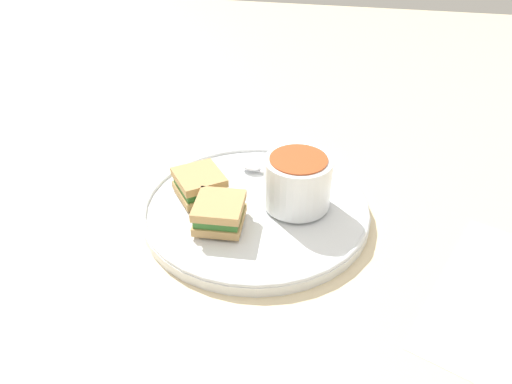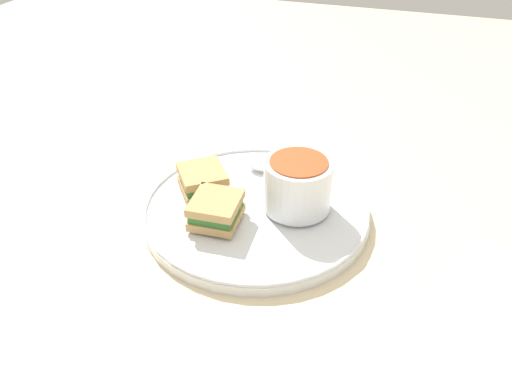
# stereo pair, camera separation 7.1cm
# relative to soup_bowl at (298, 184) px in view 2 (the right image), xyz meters

# --- Properties ---
(ground_plane) EXTENTS (2.40, 2.40, 0.00)m
(ground_plane) POSITION_rel_soup_bowl_xyz_m (0.06, 0.01, -0.06)
(ground_plane) COLOR beige
(plate) EXTENTS (0.33, 0.33, 0.02)m
(plate) POSITION_rel_soup_bowl_xyz_m (0.06, 0.01, -0.05)
(plate) COLOR white
(plate) RESTS_ON ground_plane
(soup_bowl) EXTENTS (0.10, 0.10, 0.08)m
(soup_bowl) POSITION_rel_soup_bowl_xyz_m (0.00, 0.00, 0.00)
(soup_bowl) COLOR white
(soup_bowl) RESTS_ON plate
(spoon) EXTENTS (0.11, 0.05, 0.01)m
(spoon) POSITION_rel_soup_bowl_xyz_m (0.08, -0.08, -0.03)
(spoon) COLOR silver
(spoon) RESTS_ON plate
(sandwich_half_near) EXTENTS (0.09, 0.09, 0.04)m
(sandwich_half_near) POSITION_rel_soup_bowl_xyz_m (0.14, 0.01, -0.02)
(sandwich_half_near) COLOR tan
(sandwich_half_near) RESTS_ON plate
(sandwich_half_far) EXTENTS (0.07, 0.07, 0.04)m
(sandwich_half_far) POSITION_rel_soup_bowl_xyz_m (0.10, 0.07, -0.02)
(sandwich_half_far) COLOR tan
(sandwich_half_far) RESTS_ON plate
(menu_sheet) EXTENTS (0.27, 0.32, 0.00)m
(menu_sheet) POSITION_rel_soup_bowl_xyz_m (-0.28, 0.13, -0.06)
(menu_sheet) COLOR white
(menu_sheet) RESTS_ON ground_plane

